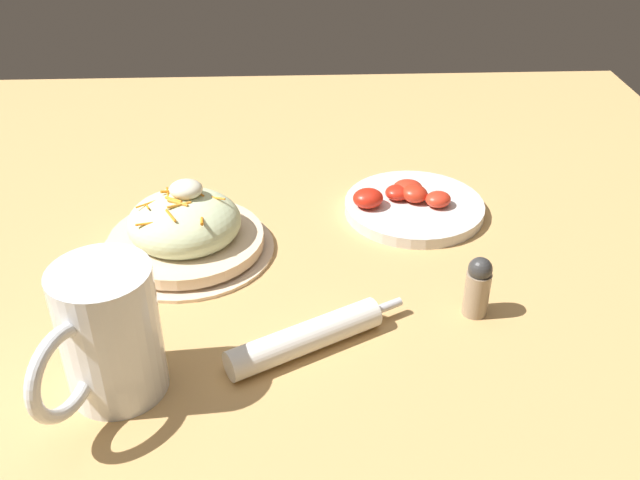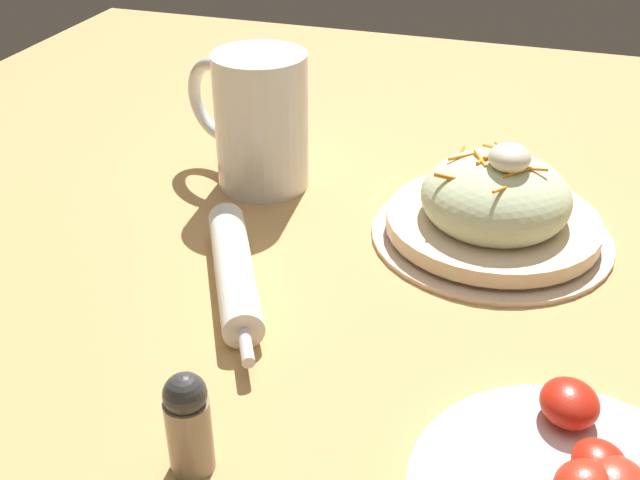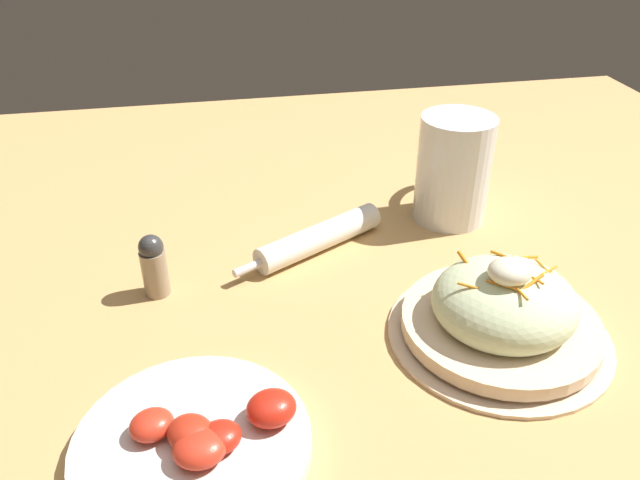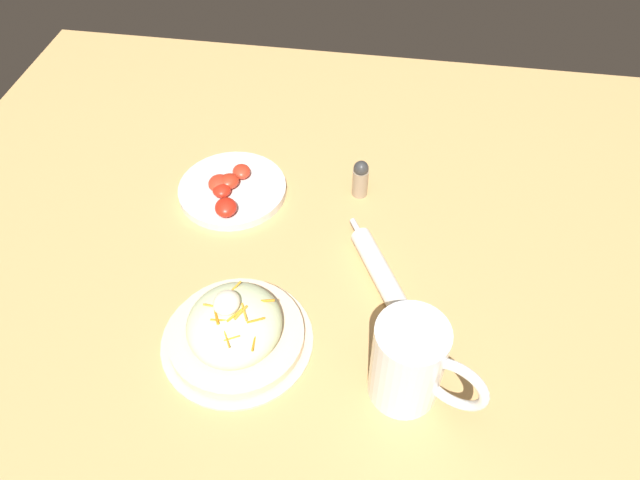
# 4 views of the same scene
# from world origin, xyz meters

# --- Properties ---
(ground_plane) EXTENTS (1.43, 1.43, 0.00)m
(ground_plane) POSITION_xyz_m (0.00, 0.00, 0.00)
(ground_plane) COLOR tan
(salad_plate) EXTENTS (0.22, 0.22, 0.10)m
(salad_plate) POSITION_xyz_m (-0.10, 0.06, 0.03)
(salad_plate) COLOR beige
(salad_plate) RESTS_ON ground_plane
(beer_mug) EXTENTS (0.10, 0.15, 0.14)m
(beer_mug) POSITION_xyz_m (-0.14, -0.19, 0.07)
(beer_mug) COLOR white
(beer_mug) RESTS_ON ground_plane
(napkin_roll) EXTENTS (0.20, 0.12, 0.03)m
(napkin_roll) POSITION_xyz_m (0.05, -0.14, 0.02)
(napkin_roll) COLOR white
(napkin_roll) RESTS_ON ground_plane
(salt_shaker) EXTENTS (0.03, 0.03, 0.07)m
(salt_shaker) POSITION_xyz_m (0.24, -0.09, 0.04)
(salt_shaker) COLOR gray
(salt_shaker) RESTS_ON ground_plane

